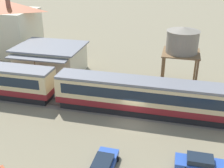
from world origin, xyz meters
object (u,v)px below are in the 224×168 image
object	(u,v)px
parked_car_blue_2	(103,165)
water_tower	(182,41)
parked_car_blue	(201,163)
station_building	(51,59)
passenger_train	(144,95)

from	to	relation	value
parked_car_blue_2	water_tower	bearing A→B (deg)	-16.16
parked_car_blue	parked_car_blue_2	size ratio (longest dim) A/B	1.01
station_building	parked_car_blue	xyz separation A→B (m)	(22.19, -17.30, -1.67)
passenger_train	water_tower	distance (m)	10.03
station_building	parked_car_blue_2	world-z (taller)	station_building
station_building	parked_car_blue	distance (m)	28.19
passenger_train	water_tower	xyz separation A→B (m)	(3.70, 8.21, 4.42)
passenger_train	parked_car_blue_2	bearing A→B (deg)	-100.85
passenger_train	water_tower	world-z (taller)	water_tower
passenger_train	parked_car_blue	xyz separation A→B (m)	(6.23, -8.34, -1.76)
station_building	passenger_train	bearing A→B (deg)	-29.31
parked_car_blue_2	parked_car_blue	bearing A→B (deg)	-73.64
water_tower	parked_car_blue	size ratio (longest dim) A/B	1.92
water_tower	parked_car_blue_2	bearing A→B (deg)	-106.94
station_building	water_tower	world-z (taller)	water_tower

